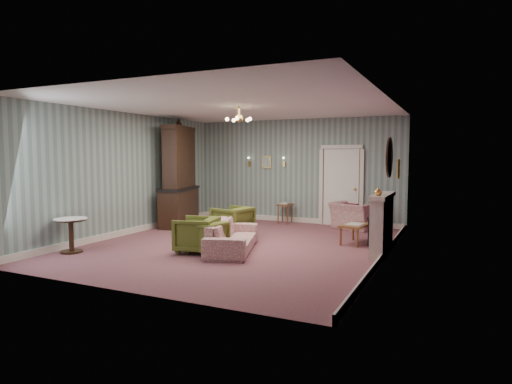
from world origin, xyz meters
The scene contains 27 objects.
floor centered at (0.00, 0.00, 0.00)m, with size 7.00×7.00×0.00m, color #824B55.
ceiling centered at (0.00, 0.00, 2.90)m, with size 7.00×7.00×0.00m, color white.
wall_back centered at (0.00, 3.50, 1.45)m, with size 6.00×6.00×0.00m, color slate.
wall_front centered at (0.00, -3.50, 1.45)m, with size 6.00×6.00×0.00m, color slate.
wall_left centered at (-3.00, 0.00, 1.45)m, with size 7.00×7.00×0.00m, color slate.
wall_right centered at (3.00, 0.00, 1.45)m, with size 7.00×7.00×0.00m, color slate.
wall_right_floral centered at (2.98, 0.00, 1.45)m, with size 7.00×7.00×0.00m, color #A65379.
door centered at (1.30, 3.46, 1.08)m, with size 1.12×0.12×2.16m, color white, non-canonical shape.
olive_chair_a centered at (-0.24, -0.95, 0.34)m, with size 0.67×0.62×0.69m, color #565E21.
olive_chair_b centered at (-0.43, -0.98, 0.38)m, with size 0.74×0.70×0.76m, color #565E21.
olive_chair_c centered at (-0.55, 0.72, 0.39)m, with size 0.77×0.72×0.79m, color #565E21.
sofa_chintz centered at (0.13, -0.55, 0.39)m, with size 2.00×0.58×0.78m, color #933B4E.
wingback_chair centered at (1.76, 3.05, 0.46)m, with size 1.06×0.69×0.92m, color #933B4E.
dresser centered at (-2.65, 1.60, 1.41)m, with size 0.59×1.70×2.83m, color black, non-canonical shape.
fireplace centered at (2.86, 0.40, 0.58)m, with size 0.30×1.40×1.16m, color beige, non-canonical shape.
mantel_vase centered at (2.84, 0.00, 1.23)m, with size 0.15×0.15×0.15m, color gold.
oval_mirror centered at (2.96, 0.40, 1.85)m, with size 0.04×0.76×0.84m, color white, non-canonical shape.
framed_print centered at (2.97, 1.75, 1.60)m, with size 0.04×0.34×0.42m, color gold, non-canonical shape.
coffee_table centered at (2.19, 1.17, 0.21)m, with size 0.46×0.83×0.43m, color brown, non-canonical shape.
side_table_black centered at (2.65, 1.17, 0.30)m, with size 0.40×0.40×0.60m, color black, non-canonical shape.
pedestal_table centered at (-2.63, -2.04, 0.34)m, with size 0.62×0.62×0.68m, color black, non-canonical shape.
nesting_table centered at (-0.20, 3.15, 0.30)m, with size 0.35×0.45×0.59m, color brown, non-canonical shape.
gilt_mirror_back centered at (-0.90, 3.46, 1.70)m, with size 0.28×0.06×0.36m, color gold, non-canonical shape.
sconce_left centered at (-1.45, 3.44, 1.70)m, with size 0.16×0.12×0.30m, color gold, non-canonical shape.
sconce_right centered at (-0.35, 3.44, 1.70)m, with size 0.16×0.12×0.30m, color gold, non-canonical shape.
chandelier centered at (0.00, 0.00, 2.63)m, with size 0.56×0.56×0.36m, color gold, non-canonical shape.
burgundy_cushion centered at (1.71, 2.90, 0.48)m, with size 0.38×0.10×0.38m, color maroon.
Camera 1 is at (4.16, -8.05, 1.88)m, focal length 30.44 mm.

